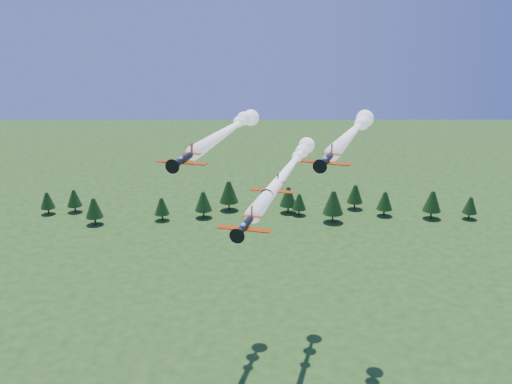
{
  "coord_description": "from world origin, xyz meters",
  "views": [
    {
      "loc": [
        -0.27,
        -87.36,
        73.15
      ],
      "look_at": [
        0.36,
        0.0,
        44.93
      ],
      "focal_mm": 40.0,
      "sensor_mm": 36.0,
      "label": 1
    }
  ],
  "objects_px": {
    "plane_left": "(230,129)",
    "plane_right": "(354,131)",
    "plane_slot": "(273,188)",
    "plane_lead": "(288,169)"
  },
  "relations": [
    {
      "from": "plane_lead",
      "to": "plane_left",
      "type": "bearing_deg",
      "value": 173.77
    },
    {
      "from": "plane_lead",
      "to": "plane_right",
      "type": "bearing_deg",
      "value": 4.54
    },
    {
      "from": "plane_left",
      "to": "plane_right",
      "type": "distance_m",
      "value": 24.91
    },
    {
      "from": "plane_lead",
      "to": "plane_slot",
      "type": "xyz_separation_m",
      "value": [
        -3.54,
        -13.48,
        0.25
      ]
    },
    {
      "from": "plane_left",
      "to": "plane_slot",
      "type": "relative_size",
      "value": 5.08
    },
    {
      "from": "plane_left",
      "to": "plane_slot",
      "type": "height_order",
      "value": "plane_left"
    },
    {
      "from": "plane_left",
      "to": "plane_slot",
      "type": "distance_m",
      "value": 20.93
    },
    {
      "from": "plane_lead",
      "to": "plane_left",
      "type": "xyz_separation_m",
      "value": [
        -11.66,
        4.51,
        7.21
      ]
    },
    {
      "from": "plane_left",
      "to": "plane_slot",
      "type": "xyz_separation_m",
      "value": [
        8.12,
        -18.0,
        -6.96
      ]
    },
    {
      "from": "plane_lead",
      "to": "plane_left",
      "type": "relative_size",
      "value": 1.27
    }
  ]
}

